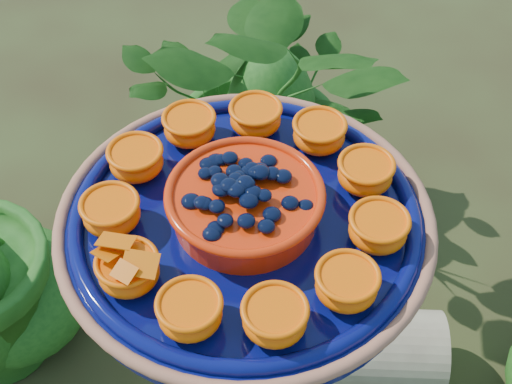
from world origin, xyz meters
TOP-DOWN VIEW (x-y plane):
  - tripod_stand at (0.13, -0.12)m, footprint 0.47×0.47m
  - feeder_dish at (0.13, -0.12)m, footprint 0.66×0.66m
  - driftwood_log at (0.01, 0.23)m, footprint 0.62×0.61m
  - shrub_back_left at (-0.52, 0.57)m, footprint 0.98×0.94m

SIDE VIEW (x-z plane):
  - driftwood_log at x=0.01m, z-range 0.00..0.22m
  - shrub_back_left at x=-0.52m, z-range 0.00..0.84m
  - tripod_stand at x=0.13m, z-range 0.11..1.09m
  - feeder_dish at x=0.13m, z-range 0.97..1.09m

